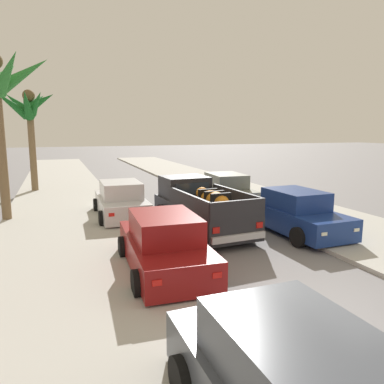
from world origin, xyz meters
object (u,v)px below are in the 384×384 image
Objects in this scene: car_right_far at (164,245)px; palm_tree_right_fore at (28,109)px; car_left_near at (226,190)px; car_left_mid at (296,214)px; car_right_mid at (121,201)px; pickup_truck at (200,208)px.

car_right_far is 15.56m from palm_tree_right_fore.
car_right_far is (-5.21, -7.23, 0.00)m from car_left_near.
palm_tree_right_fore is (-9.12, 12.72, 4.07)m from car_left_mid.
palm_tree_right_fore is at bearing 104.55° from car_right_far.
car_left_mid and car_right_mid have the same top height.
car_left_mid is (0.14, -5.41, 0.00)m from car_left_near.
car_right_mid is at bearing 90.34° from car_right_far.
palm_tree_right_fore is at bearing 140.89° from car_left_near.
car_right_mid is at bearing 130.77° from pickup_truck.
car_left_mid is at bearing 18.75° from car_right_far.
car_left_mid and car_right_far have the same top height.
car_left_mid is 5.65m from car_right_far.
car_left_near and car_right_mid have the same top height.
car_left_near and car_left_mid have the same top height.
car_right_mid is 6.27m from car_right_far.
palm_tree_right_fore is (-8.99, 7.31, 4.07)m from car_left_near.
car_right_far is at bearing -161.25° from car_left_mid.
pickup_truck is 4.71m from car_left_near.
car_right_far is at bearing -124.19° from pickup_truck.
pickup_truck reaches higher than car_left_mid.
palm_tree_right_fore is at bearing 119.04° from pickup_truck.
car_right_mid is at bearing -65.68° from palm_tree_right_fore.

